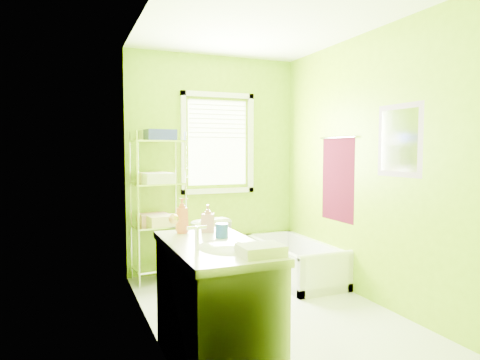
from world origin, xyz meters
name	(u,v)px	position (x,y,z in m)	size (l,w,h in m)	color
ground	(264,309)	(0.00, 0.00, 0.00)	(2.90, 2.90, 0.00)	silver
room_envelope	(265,141)	(0.00, 0.00, 1.55)	(2.14, 2.94, 2.62)	#78A508
window	(218,138)	(0.05, 1.42, 1.61)	(0.92, 0.05, 1.22)	white
door	(180,227)	(-1.04, -1.00, 1.00)	(0.09, 0.80, 2.00)	white
right_wall_decor	(360,165)	(1.04, -0.02, 1.32)	(0.04, 1.48, 1.17)	#400715
bathtub	(295,266)	(0.73, 0.72, 0.14)	(0.63, 1.35, 0.44)	white
toilet	(198,249)	(-0.34, 1.01, 0.37)	(0.42, 0.73, 0.75)	white
vanity	(215,302)	(-0.77, -0.85, 0.45)	(0.58, 1.13, 1.11)	silver
wire_shelf_unit	(159,189)	(-0.72, 1.22, 1.03)	(0.60, 0.48, 1.69)	silver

